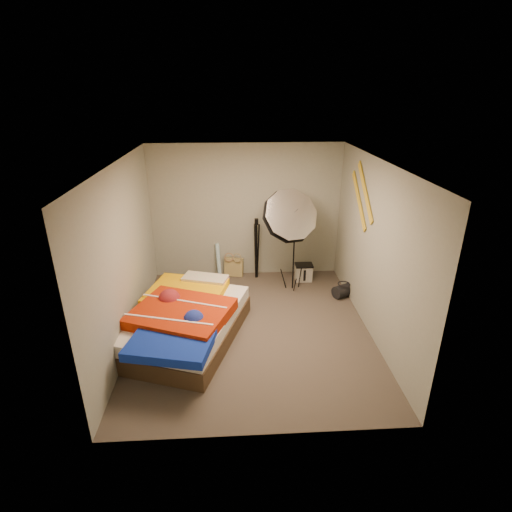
{
  "coord_description": "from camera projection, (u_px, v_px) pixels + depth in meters",
  "views": [
    {
      "loc": [
        -0.24,
        -5.13,
        3.38
      ],
      "look_at": [
        0.1,
        0.6,
        0.95
      ],
      "focal_mm": 28.0,
      "sensor_mm": 36.0,
      "label": 1
    }
  ],
  "objects": [
    {
      "name": "bed",
      "position": [
        184.0,
        321.0,
        5.72
      ],
      "size": [
        1.98,
        2.46,
        0.59
      ],
      "color": "#4A3623",
      "rests_on": "floor"
    },
    {
      "name": "floor",
      "position": [
        252.0,
        329.0,
        6.05
      ],
      "size": [
        4.0,
        4.0,
        0.0
      ],
      "primitive_type": "plane",
      "color": "brown",
      "rests_on": "ground"
    },
    {
      "name": "wall_left",
      "position": [
        124.0,
        256.0,
        5.47
      ],
      "size": [
        0.0,
        4.0,
        4.0
      ],
      "primitive_type": "plane",
      "rotation": [
        1.57,
        0.0,
        1.57
      ],
      "color": "#979B8B",
      "rests_on": "floor"
    },
    {
      "name": "photo_umbrella",
      "position": [
        289.0,
        217.0,
        6.6
      ],
      "size": [
        1.08,
        0.82,
        1.96
      ],
      "color": "black",
      "rests_on": "floor"
    },
    {
      "name": "ceiling",
      "position": [
        251.0,
        162.0,
        5.07
      ],
      "size": [
        4.0,
        4.0,
        0.0
      ],
      "primitive_type": "plane",
      "rotation": [
        3.14,
        0.0,
        0.0
      ],
      "color": "silver",
      "rests_on": "wall_back"
    },
    {
      "name": "tote_bag",
      "position": [
        234.0,
        267.0,
        7.71
      ],
      "size": [
        0.38,
        0.23,
        0.37
      ],
      "primitive_type": "cube",
      "rotation": [
        -0.14,
        0.0,
        -0.23
      ],
      "color": "tan",
      "rests_on": "floor"
    },
    {
      "name": "wrapping_roll",
      "position": [
        219.0,
        260.0,
        7.64
      ],
      "size": [
        0.13,
        0.2,
        0.65
      ],
      "primitive_type": "cylinder",
      "rotation": [
        -0.17,
        0.0,
        0.32
      ],
      "color": "#70C8E3",
      "rests_on": "floor"
    },
    {
      "name": "wall_stripe_lower",
      "position": [
        359.0,
        200.0,
        6.24
      ],
      "size": [
        0.02,
        0.91,
        0.78
      ],
      "primitive_type": "cube",
      "rotation": [
        0.7,
        0.0,
        0.0
      ],
      "color": "gold",
      "rests_on": "wall_right"
    },
    {
      "name": "duffel_bag",
      "position": [
        343.0,
        291.0,
        6.96
      ],
      "size": [
        0.42,
        0.36,
        0.22
      ],
      "primitive_type": "cylinder",
      "rotation": [
        0.0,
        1.57,
        0.48
      ],
      "color": "black",
      "rests_on": "floor"
    },
    {
      "name": "wall_stripe_upper",
      "position": [
        365.0,
        192.0,
        5.94
      ],
      "size": [
        0.02,
        0.91,
        0.78
      ],
      "primitive_type": "cube",
      "rotation": [
        0.7,
        0.0,
        0.0
      ],
      "color": "gold",
      "rests_on": "wall_right"
    },
    {
      "name": "camera_case",
      "position": [
        304.0,
        273.0,
        7.53
      ],
      "size": [
        0.3,
        0.22,
        0.3
      ],
      "primitive_type": "cube",
      "rotation": [
        0.0,
        0.0,
        0.0
      ],
      "color": "beige",
      "rests_on": "floor"
    },
    {
      "name": "wall_right",
      "position": [
        374.0,
        250.0,
        5.66
      ],
      "size": [
        0.0,
        4.0,
        4.0
      ],
      "primitive_type": "plane",
      "rotation": [
        1.57,
        0.0,
        -1.57
      ],
      "color": "#979B8B",
      "rests_on": "floor"
    },
    {
      "name": "wall_back",
      "position": [
        246.0,
        212.0,
        7.4
      ],
      "size": [
        3.5,
        0.0,
        3.5
      ],
      "primitive_type": "plane",
      "rotation": [
        1.57,
        0.0,
        0.0
      ],
      "color": "#979B8B",
      "rests_on": "floor"
    },
    {
      "name": "wall_front",
      "position": [
        262.0,
        335.0,
        3.72
      ],
      "size": [
        3.5,
        0.0,
        3.5
      ],
      "primitive_type": "plane",
      "rotation": [
        -1.57,
        0.0,
        0.0
      ],
      "color": "#979B8B",
      "rests_on": "floor"
    },
    {
      "name": "camera_tripod",
      "position": [
        256.0,
        244.0,
        7.45
      ],
      "size": [
        0.07,
        0.07,
        1.18
      ],
      "color": "black",
      "rests_on": "floor"
    }
  ]
}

